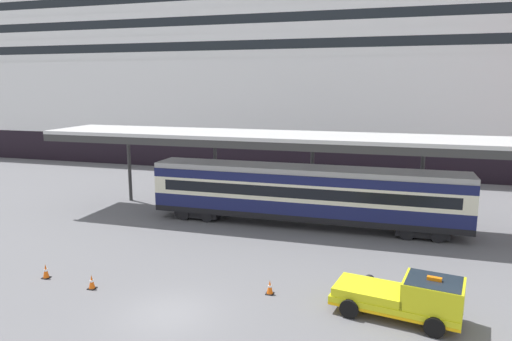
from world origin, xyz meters
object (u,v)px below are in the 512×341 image
cruise_ship (228,58)px  traffic_cone_far (46,271)px  traffic_cone_near (270,287)px  quay_bollard (369,284)px  service_truck (409,296)px  traffic_cone_mid (92,282)px  train_carriage (305,193)px

cruise_ship → traffic_cone_far: cruise_ship is taller
traffic_cone_near → traffic_cone_far: traffic_cone_far is taller
traffic_cone_near → quay_bollard: quay_bollard is taller
cruise_ship → service_truck: bearing=-61.2°
traffic_cone_mid → train_carriage: bearing=58.4°
service_truck → traffic_cone_mid: service_truck is taller
traffic_cone_mid → quay_bollard: size_ratio=0.72×
traffic_cone_far → quay_bollard: 15.90m
traffic_cone_near → traffic_cone_mid: size_ratio=0.98×
service_truck → traffic_cone_far: size_ratio=7.47×
traffic_cone_near → traffic_cone_far: (-11.24, -1.46, 0.03)m
traffic_cone_near → quay_bollard: size_ratio=0.70×
train_carriage → traffic_cone_far: train_carriage is taller
service_truck → traffic_cone_mid: (-14.34, -1.26, -0.65)m
service_truck → traffic_cone_mid: bearing=-175.0°
service_truck → quay_bollard: bearing=131.4°
traffic_cone_near → traffic_cone_mid: (-8.27, -1.87, 0.01)m
service_truck → train_carriage: bearing=119.6°
traffic_cone_far → service_truck: bearing=2.8°
traffic_cone_near → traffic_cone_far: size_ratio=0.92×
cruise_ship → quay_bollard: 46.69m
traffic_cone_far → cruise_ship: bearing=97.4°
cruise_ship → quay_bollard: (21.16, -39.67, -12.58)m
cruise_ship → traffic_cone_near: 46.03m
quay_bollard → service_truck: bearing=-48.6°
traffic_cone_near → quay_bollard: bearing=16.0°
train_carriage → quay_bollard: train_carriage is taller
train_carriage → service_truck: size_ratio=3.87×
quay_bollard → cruise_ship: bearing=118.1°
traffic_cone_far → quay_bollard: bearing=9.9°
service_truck → quay_bollard: (-1.65, 1.87, -0.47)m
cruise_ship → traffic_cone_far: 44.61m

